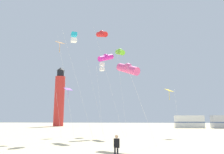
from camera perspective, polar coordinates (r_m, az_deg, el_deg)
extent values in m
cube|color=black|center=(13.21, 1.24, -17.29)|extent=(0.37, 0.27, 0.52)
sphere|color=#D8A87F|center=(13.17, 1.24, -15.65)|extent=(0.20, 0.20, 0.20)
cylinder|color=#2D2D38|center=(13.42, 1.55, -18.22)|extent=(0.18, 0.37, 0.13)
cylinder|color=#2D2D38|center=(13.61, 1.51, -19.10)|extent=(0.11, 0.11, 0.42)
cylinder|color=#2D2D38|center=(13.41, 0.84, -18.23)|extent=(0.18, 0.37, 0.13)
cylinder|color=#2D2D38|center=(13.60, 0.80, -19.11)|extent=(0.11, 0.11, 0.42)
cylinder|color=silver|center=(22.09, -9.23, -1.68)|extent=(3.14, 2.04, 11.32)
cube|color=#1EB2D1|center=(25.44, -10.14, 11.18)|extent=(0.82, 0.82, 0.44)
cube|color=white|center=(25.19, -10.20, 9.71)|extent=(0.82, 0.82, 0.44)
cylinder|color=silver|center=(23.83, -12.20, -2.68)|extent=(1.55, 2.49, 10.97)
cube|color=orange|center=(26.25, -13.80, 8.98)|extent=(1.22, 1.22, 0.40)
cylinder|color=orange|center=(26.04, -13.87, 7.64)|extent=(0.04, 0.04, 1.10)
cylinder|color=silver|center=(29.39, -3.34, -5.98)|extent=(1.09, 0.43, 9.42)
cube|color=white|center=(30.74, -2.70, 3.37)|extent=(0.82, 0.82, 0.44)
cube|color=white|center=(30.58, -2.71, 2.10)|extent=(0.82, 0.82, 0.44)
cylinder|color=silver|center=(27.77, 2.65, -3.95)|extent=(1.18, 0.47, 11.10)
cylinder|color=#72D12D|center=(29.55, 2.17, 6.64)|extent=(1.56, 2.58, 1.48)
sphere|color=#72D12D|center=(29.60, 2.17, 6.92)|extent=(0.76, 0.76, 0.76)
cylinder|color=silver|center=(25.09, -0.99, -0.93)|extent=(3.44, 2.21, 13.06)
cylinder|color=red|center=(28.71, -2.77, 11.36)|extent=(1.93, 2.48, 1.48)
sphere|color=red|center=(28.77, -2.76, 11.64)|extent=(0.76, 0.76, 0.76)
cylinder|color=silver|center=(26.32, -4.69, -4.63)|extent=(2.86, 2.38, 10.10)
cylinder|color=#D826A5|center=(28.52, -1.68, 5.19)|extent=(2.13, 2.37, 1.48)
sphere|color=#D826A5|center=(28.56, -1.68, 5.48)|extent=(0.76, 0.76, 0.76)
cylinder|color=silver|center=(26.68, 17.00, -9.21)|extent=(0.57, 1.47, 5.51)
cube|color=yellow|center=(27.03, 15.05, -3.47)|extent=(1.22, 1.22, 0.40)
cylinder|color=yellow|center=(26.96, 15.11, -4.84)|extent=(0.04, 0.04, 1.10)
cylinder|color=silver|center=(26.57, -14.20, -9.10)|extent=(1.56, 1.72, 5.74)
cube|color=purple|center=(27.27, -11.68, -3.19)|extent=(1.22, 1.22, 0.40)
cylinder|color=purple|center=(27.19, -11.74, -4.55)|extent=(0.04, 0.04, 1.10)
cylinder|color=silver|center=(16.66, 7.90, -7.45)|extent=(2.29, 2.06, 6.27)
cylinder|color=#E54C8C|center=(18.24, 4.29, 2.13)|extent=(2.19, 2.32, 1.48)
sphere|color=#E54C8C|center=(18.27, 4.28, 2.58)|extent=(0.76, 0.76, 0.76)
cylinder|color=red|center=(62.29, -13.96, -6.24)|extent=(2.80, 2.80, 14.00)
cylinder|color=black|center=(63.40, -13.63, 0.89)|extent=(2.00, 2.00, 1.80)
cone|color=black|center=(63.69, -13.57, 2.12)|extent=(2.20, 2.20, 1.00)
cube|color=white|center=(53.51, 19.98, -11.18)|extent=(6.47, 2.49, 2.80)
cube|color=#4C608C|center=(53.51, 19.99, -11.33)|extent=(6.51, 2.54, 0.24)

